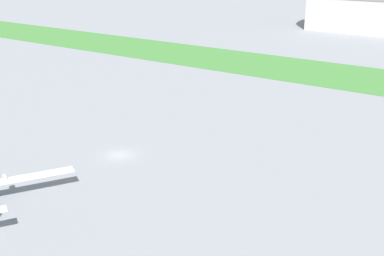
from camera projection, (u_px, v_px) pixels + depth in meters
name	position (u px, v px, depth m)	size (l,w,h in m)	color
ground_plane	(120.00, 155.00, 80.45)	(600.00, 600.00, 0.00)	gray
grass_taxiway_strip	(301.00, 70.00, 136.96)	(360.00, 28.00, 0.08)	#3D7533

